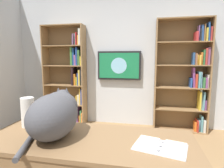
% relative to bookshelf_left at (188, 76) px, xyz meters
% --- Properties ---
extents(wall_back, '(4.52, 0.06, 2.70)m').
position_rel_bookshelf_left_xyz_m(wall_back, '(1.25, -0.17, 0.32)').
color(wall_back, silver).
rests_on(wall_back, ground).
extents(bookshelf_left, '(0.95, 0.28, 2.04)m').
position_rel_bookshelf_left_xyz_m(bookshelf_left, '(0.00, 0.00, 0.00)').
color(bookshelf_left, '#937047').
rests_on(bookshelf_left, ground).
extents(bookshelf_right, '(0.86, 0.28, 2.00)m').
position_rel_bookshelf_left_xyz_m(bookshelf_right, '(2.28, 0.00, -0.02)').
color(bookshelf_right, '#937047').
rests_on(bookshelf_right, ground).
extents(wall_mounted_tv, '(0.86, 0.07, 0.56)m').
position_rel_bookshelf_left_xyz_m(wall_mounted_tv, '(1.28, -0.08, 0.17)').
color(wall_mounted_tv, black).
extents(desk, '(1.52, 0.61, 0.76)m').
position_rel_bookshelf_left_xyz_m(desk, '(1.11, 2.33, -0.39)').
color(desk, olive).
rests_on(desk, ground).
extents(cat, '(0.34, 0.58, 0.35)m').
position_rel_bookshelf_left_xyz_m(cat, '(1.37, 2.32, -0.10)').
color(cat, '#4C4C51').
rests_on(cat, desk).
extents(open_binder, '(0.37, 0.30, 0.02)m').
position_rel_bookshelf_left_xyz_m(open_binder, '(0.62, 2.35, -0.27)').
color(open_binder, white).
rests_on(open_binder, desk).
extents(paper_towel_roll, '(0.11, 0.11, 0.25)m').
position_rel_bookshelf_left_xyz_m(paper_towel_roll, '(1.71, 2.17, -0.15)').
color(paper_towel_roll, white).
rests_on(paper_towel_roll, desk).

